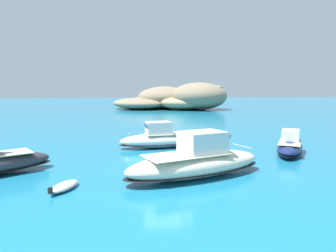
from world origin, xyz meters
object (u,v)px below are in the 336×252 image
object	(u,v)px
motorboat_cream	(197,162)
motorboat_navy	(290,146)
motorboat_white	(162,139)
dinghy_tender	(64,186)
islet_large	(194,99)
islet_small	(155,100)

from	to	relation	value
motorboat_cream	motorboat_navy	xyz separation A→B (m)	(10.28, 7.56, -0.32)
motorboat_cream	motorboat_white	world-z (taller)	motorboat_cream
motorboat_cream	dinghy_tender	distance (m)	9.08
motorboat_cream	dinghy_tender	xyz separation A→B (m)	(-8.71, -2.43, -0.86)
dinghy_tender	motorboat_navy	bearing A→B (deg)	27.75
islet_large	dinghy_tender	bearing A→B (deg)	-103.93
motorboat_white	dinghy_tender	bearing A→B (deg)	-115.63
islet_large	dinghy_tender	world-z (taller)	islet_large
islet_large	islet_small	size ratio (longest dim) A/B	0.80
motorboat_navy	motorboat_cream	bearing A→B (deg)	-143.66
motorboat_cream	dinghy_tender	world-z (taller)	motorboat_cream
islet_large	motorboat_cream	bearing A→B (deg)	-97.65
motorboat_white	dinghy_tender	distance (m)	15.24
islet_large	motorboat_cream	size ratio (longest dim) A/B	2.09
motorboat_cream	motorboat_white	size ratio (longest dim) A/B	1.16
islet_small	motorboat_white	distance (m)	66.04
motorboat_cream	motorboat_navy	bearing A→B (deg)	36.34
motorboat_white	dinghy_tender	size ratio (longest dim) A/B	3.44
islet_small	dinghy_tender	world-z (taller)	islet_small
motorboat_cream	motorboat_white	xyz separation A→B (m)	(-2.12, 11.30, -0.16)
islet_large	motorboat_white	bearing A→B (deg)	-101.03
motorboat_cream	islet_large	bearing A→B (deg)	82.35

